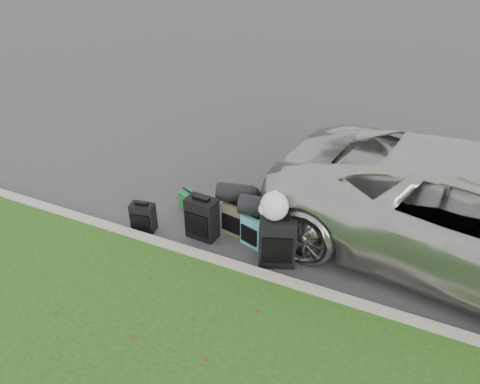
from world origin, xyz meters
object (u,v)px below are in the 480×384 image
at_px(suitcase_olive, 236,219).
at_px(tote_green, 188,200).
at_px(suitcase_small_black, 143,217).
at_px(suitcase_large_black_left, 202,218).
at_px(tote_navy, 201,205).
at_px(suitcase_teal, 254,230).
at_px(suitcase_large_black_right, 277,241).

height_order(suitcase_olive, tote_green, suitcase_olive).
relative_size(suitcase_small_black, suitcase_large_black_left, 0.69).
height_order(tote_green, tote_navy, tote_green).
height_order(suitcase_small_black, tote_navy, suitcase_small_black).
height_order(suitcase_teal, suitcase_large_black_right, suitcase_large_black_right).
relative_size(suitcase_small_black, tote_navy, 1.76).
bearing_deg(suitcase_olive, suitcase_large_black_right, -15.58).
height_order(suitcase_olive, suitcase_large_black_right, suitcase_large_black_right).
height_order(suitcase_large_black_left, tote_green, suitcase_large_black_left).
bearing_deg(suitcase_large_black_left, suitcase_teal, 14.11).
xyz_separation_m(suitcase_small_black, tote_green, (0.32, 0.85, -0.09)).
relative_size(suitcase_large_black_right, tote_green, 2.60).
distance_m(suitcase_large_black_left, suitcase_teal, 0.83).
xyz_separation_m(suitcase_large_black_right, tote_navy, (-1.64, 0.69, -0.25)).
xyz_separation_m(suitcase_olive, suitcase_teal, (0.38, -0.15, -0.01)).
relative_size(suitcase_large_black_left, suitcase_teal, 1.31).
bearing_deg(suitcase_large_black_left, suitcase_olive, 38.60).
relative_size(suitcase_small_black, suitcase_large_black_right, 0.61).
xyz_separation_m(suitcase_large_black_left, suitcase_olive, (0.43, 0.30, -0.07)).
xyz_separation_m(suitcase_large_black_left, suitcase_large_black_right, (1.28, -0.10, 0.05)).
distance_m(suitcase_large_black_left, tote_green, 0.89).
height_order(suitcase_large_black_left, suitcase_large_black_right, suitcase_large_black_right).
relative_size(suitcase_small_black, tote_green, 1.58).
bearing_deg(suitcase_olive, tote_navy, 169.86).
relative_size(suitcase_large_black_right, tote_navy, 2.90).
distance_m(suitcase_teal, tote_green, 1.50).
bearing_deg(suitcase_small_black, suitcase_olive, 10.40).
height_order(suitcase_teal, tote_navy, suitcase_teal).
bearing_deg(tote_green, suitcase_large_black_right, 0.64).
xyz_separation_m(suitcase_olive, tote_navy, (-0.79, 0.29, -0.13)).
xyz_separation_m(suitcase_teal, tote_green, (-1.43, 0.46, -0.11)).
relative_size(suitcase_teal, suitcase_large_black_right, 0.67).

